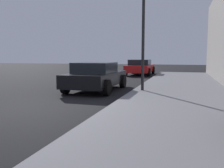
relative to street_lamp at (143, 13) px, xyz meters
The scene contains 5 objects.
ground_plane 5.54m from the street_lamp, 122.63° to the right, with size 80.00×80.00×0.00m, color black.
sidewalk 5.19m from the street_lamp, 67.02° to the right, with size 4.00×32.00×0.15m, color slate.
street_lamp is the anchor object (origin of this frame).
car_black 3.42m from the street_lamp, behind, with size 2.03×4.04×1.27m.
car_red 10.67m from the street_lamp, 100.54° to the left, with size 2.07×4.27×1.27m.
Camera 1 is at (4.02, -6.08, 1.54)m, focal length 38.70 mm.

